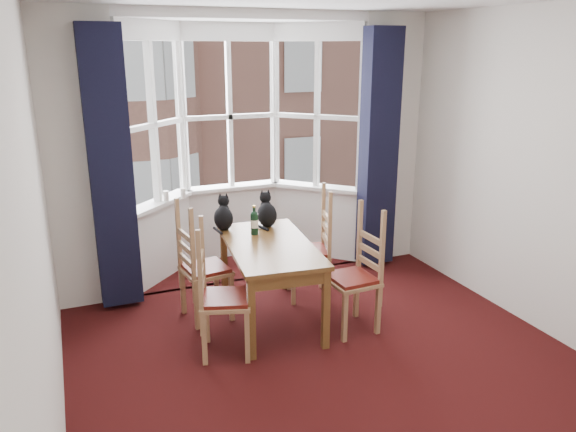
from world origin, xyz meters
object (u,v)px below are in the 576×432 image
dining_table (270,253)px  cat_left (223,216)px  chair_right_far (317,252)px  cat_right (267,213)px  candle_short (183,193)px  chair_left_near (214,301)px  candle_tall (166,196)px  wine_bottle (254,222)px  chair_right_near (361,278)px  chair_left_far (196,272)px

dining_table → cat_left: cat_left is taller
chair_right_far → cat_right: size_ratio=2.57×
dining_table → candle_short: size_ratio=12.85×
chair_left_near → candle_tall: (-0.04, 1.75, 0.45)m
chair_right_far → wine_bottle: 0.77m
cat_left → candle_short: size_ratio=3.13×
cat_left → wine_bottle: cat_left is taller
chair_right_near → wine_bottle: size_ratio=3.27×
cat_left → dining_table: bearing=-64.3°
chair_left_near → chair_right_near: bearing=-2.3°
chair_left_near → cat_right: cat_right is taller
cat_right → wine_bottle: cat_right is taller
chair_left_near → cat_left: bearing=69.0°
cat_left → cat_right: (0.42, -0.06, 0.00)m
dining_table → wine_bottle: (-0.04, 0.30, 0.22)m
candle_tall → cat_right: bearing=-46.5°
cat_right → candle_tall: size_ratio=3.32×
chair_left_far → candle_short: size_ratio=8.23×
chair_left_near → candle_short: bearing=85.2°
cat_right → candle_tall: cat_right is taller
chair_left_far → chair_right_near: 1.49m
cat_right → candle_short: size_ratio=3.20×
cat_right → dining_table: bearing=-107.5°
chair_right_far → cat_left: cat_left is taller
candle_short → wine_bottle: bearing=-68.3°
cat_right → chair_right_far: bearing=-22.4°
chair_left_far → candle_short: 1.23m
cat_right → chair_left_far: bearing=-162.9°
cat_left → wine_bottle: bearing=-48.9°
wine_bottle → candle_tall: wine_bottle is taller
dining_table → chair_right_far: 0.71m
dining_table → candle_tall: candle_tall is taller
chair_right_near → candle_tall: 2.30m
wine_bottle → candle_tall: (-0.62, 1.07, 0.05)m
chair_right_far → wine_bottle: bearing=-179.2°
chair_left_near → chair_right_near: size_ratio=1.00×
chair_left_near → chair_left_far: 0.64m
chair_left_near → cat_left: (0.36, 0.94, 0.41)m
dining_table → chair_left_near: 0.76m
chair_right_near → candle_tall: (-1.36, 1.80, 0.45)m
candle_short → cat_right: bearing=-54.7°
chair_right_near → candle_short: (-1.17, 1.83, 0.45)m
chair_left_far → chair_right_far: same height
chair_right_near → candle_short: bearing=122.7°
cat_right → candle_short: 1.10m
cat_right → candle_tall: bearing=133.5°
chair_left_far → cat_left: (0.35, 0.30, 0.41)m
cat_left → candle_tall: size_ratio=3.25×
dining_table → candle_short: (-0.48, 1.39, 0.27)m
cat_right → chair_right_near: bearing=-60.0°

